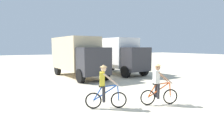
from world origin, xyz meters
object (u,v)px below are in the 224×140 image
object	(u,v)px
cyclist_cowboy_hat	(158,86)
box_truck_avon_van	(116,54)
box_truck_tan_camper	(78,55)
cyclist_orange_shirt	(105,88)

from	to	relation	value
cyclist_cowboy_hat	box_truck_avon_van	bearing A→B (deg)	68.42
box_truck_tan_camper	cyclist_cowboy_hat	world-z (taller)	box_truck_tan_camper
box_truck_tan_camper	cyclist_orange_shirt	bearing A→B (deg)	-103.59
cyclist_orange_shirt	box_truck_avon_van	bearing A→B (deg)	55.98
box_truck_tan_camper	cyclist_cowboy_hat	bearing A→B (deg)	-89.09
box_truck_avon_van	cyclist_cowboy_hat	world-z (taller)	box_truck_avon_van
cyclist_orange_shirt	cyclist_cowboy_hat	xyz separation A→B (m)	(2.27, -0.72, 0.00)
box_truck_tan_camper	cyclist_orange_shirt	world-z (taller)	box_truck_tan_camper
box_truck_avon_van	cyclist_orange_shirt	xyz separation A→B (m)	(-6.16, -9.13, -1.03)
cyclist_orange_shirt	cyclist_cowboy_hat	distance (m)	2.38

